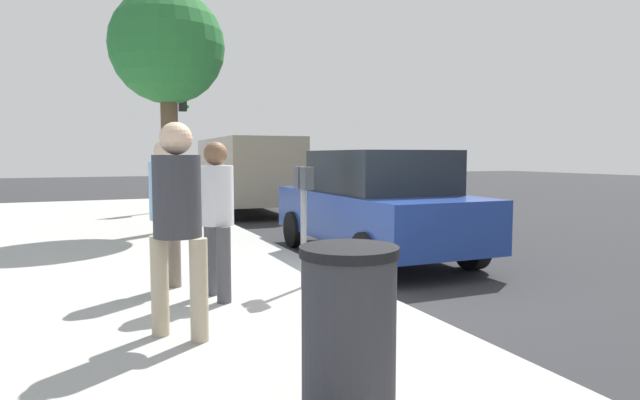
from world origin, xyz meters
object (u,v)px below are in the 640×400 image
Objects in this scene: parked_sedan_near at (376,204)px; street_tree at (167,49)px; traffic_signal at (179,124)px; parking_meter at (304,201)px; trash_bin at (349,330)px; parking_officer at (167,203)px; parked_van_far at (247,170)px; pedestrian_at_meter at (216,208)px; pedestrian_bystander at (177,211)px.

street_tree is at bearing 39.82° from parked_sedan_near.
parking_meter is at bearing 179.22° from traffic_signal.
parked_sedan_near is at bearing -165.98° from traffic_signal.
parking_meter is at bearing -16.88° from trash_bin.
traffic_signal is at bearing 110.68° from parking_officer.
parked_van_far reaches higher than parked_sedan_near.
parked_van_far is at bearing 99.56° from parking_officer.
street_tree reaches higher than pedestrian_at_meter.
parking_officer is 0.33× the size of parked_van_far.
traffic_signal is at bearing 14.02° from parked_sedan_near.
traffic_signal is at bearing -4.68° from trash_bin.
street_tree is at bearing -1.01° from trash_bin.
parked_sedan_near is 1.23× the size of traffic_signal.
parking_meter is 0.29× the size of street_tree.
parking_meter is 0.84× the size of pedestrian_at_meter.
pedestrian_at_meter is at bearing 177.01° from street_tree.
parked_van_far reaches higher than pedestrian_bystander.
parked_van_far reaches higher than trash_bin.
pedestrian_bystander is (-1.12, 0.58, 0.10)m from pedestrian_at_meter.
parked_sedan_near is (1.48, -3.53, -0.27)m from parking_officer.
street_tree is at bearing 37.51° from pedestrian_bystander.
parking_officer is at bearing 170.06° from traffic_signal.
traffic_signal reaches higher than trash_bin.
parked_van_far is (9.63, -2.05, 0.09)m from parking_meter.
street_tree is at bearing 8.09° from parking_meter.
pedestrian_bystander is at bearing 161.31° from parked_van_far.
street_tree reaches higher than parked_van_far.
street_tree is (3.37, 2.81, 2.88)m from parked_sedan_near.
parked_sedan_near is (1.95, -2.05, -0.27)m from parking_meter.
parking_meter is 0.82× the size of parking_officer.
parking_officer reaches higher than parking_meter.
parked_van_far is 12.95m from trash_bin.
traffic_signal is 12.80m from trash_bin.
parking_meter is 0.27× the size of parked_van_far.
parking_meter is 0.32× the size of parked_sedan_near.
parking_meter is 2.02m from pedestrian_bystander.
street_tree is (6.53, -0.86, 2.54)m from pedestrian_bystander.
traffic_signal is (4.33, -0.89, -1.20)m from street_tree.
parked_van_far is 1.10× the size of street_tree.
pedestrian_at_meter is 0.35× the size of street_tree.
pedestrian_bystander is 0.50× the size of traffic_signal.
pedestrian_bystander is 1.68m from parking_officer.
trash_bin is at bearing -112.89° from pedestrian_bystander.
traffic_signal is at bearing 74.49° from pedestrian_at_meter.
parking_officer is at bearing 40.38° from pedestrian_bystander.
parking_officer is at bearing 72.70° from parking_meter.
pedestrian_bystander is at bearing 172.51° from street_tree.
parking_meter is 1.04m from pedestrian_at_meter.
trash_bin is at bearing 148.99° from parked_sedan_near.
pedestrian_at_meter is 0.98× the size of parking_officer.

